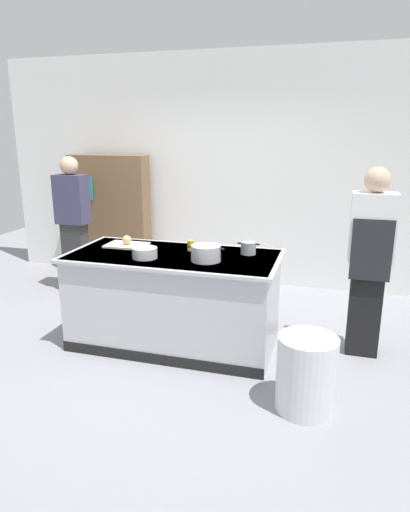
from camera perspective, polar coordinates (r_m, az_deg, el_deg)
The scene contains 13 objects.
ground_plane at distance 4.53m, azimuth -3.81°, elevation -10.84°, with size 10.00×10.00×0.00m, color gray.
back_wall at distance 6.10m, azimuth 2.73°, elevation 10.68°, with size 6.40×0.12×3.00m, color white.
counter_island at distance 4.35m, azimuth -3.92°, elevation -5.33°, with size 1.98×0.98×0.90m.
cutting_board at distance 4.57m, azimuth -9.84°, elevation 1.37°, with size 0.40×0.28×0.02m, color silver.
onion at distance 4.55m, azimuth -9.85°, elevation 2.02°, with size 0.09×0.09×0.09m, color tan.
stock_pot at distance 3.97m, azimuth 0.11°, elevation 0.36°, with size 0.33×0.26×0.14m.
sauce_pan at distance 4.22m, azimuth 5.50°, elevation 1.01°, with size 0.21×0.14×0.12m.
mixing_bowl at distance 4.11m, azimuth -7.61°, elevation 0.40°, with size 0.23×0.23×0.10m, color #B7BABF.
juice_cup at distance 4.33m, azimuth -1.81°, elevation 1.35°, with size 0.07×0.07×0.10m, color yellow.
trash_bin at distance 3.50m, azimuth 12.67°, elevation -14.29°, with size 0.44×0.44×0.58m, color silver.
person_chef at distance 4.26m, azimuth 20.05°, elevation -0.33°, with size 0.38×0.25×1.72m.
person_guest at distance 5.88m, azimuth -16.27°, elevation 4.10°, with size 0.38×0.24×1.72m.
bookshelf at distance 6.46m, azimuth -11.82°, elevation 4.83°, with size 1.10×0.31×1.70m.
Camera 1 is at (1.41, -3.82, 2.00)m, focal length 31.69 mm.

